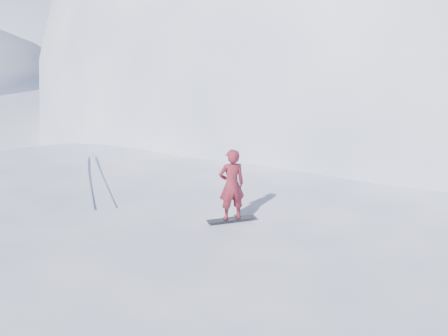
% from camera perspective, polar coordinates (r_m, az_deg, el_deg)
% --- Properties ---
extents(ground, '(400.00, 400.00, 0.00)m').
position_cam_1_polar(ground, '(12.65, -6.89, -16.74)').
color(ground, white).
rests_on(ground, ground).
extents(near_ridge, '(36.00, 28.00, 4.80)m').
position_cam_1_polar(near_ridge, '(15.30, -4.02, -10.21)').
color(near_ridge, white).
rests_on(near_ridge, ground).
extents(summit_peak, '(60.00, 56.00, 56.00)m').
position_cam_1_polar(summit_peak, '(43.49, 20.42, 6.86)').
color(summit_peak, white).
rests_on(summit_peak, ground).
extents(peak_shoulder, '(28.00, 24.00, 18.00)m').
position_cam_1_polar(peak_shoulder, '(33.04, 7.79, 4.78)').
color(peak_shoulder, white).
rests_on(peak_shoulder, ground).
extents(wind_bumps, '(16.00, 14.40, 1.00)m').
position_cam_1_polar(wind_bumps, '(14.44, -9.84, -12.23)').
color(wind_bumps, white).
rests_on(wind_bumps, ground).
extents(snowboard, '(1.31, 0.37, 0.02)m').
position_cam_1_polar(snowboard, '(11.42, 0.98, -6.69)').
color(snowboard, black).
rests_on(snowboard, near_ridge).
extents(snowboarder, '(0.72, 0.51, 1.87)m').
position_cam_1_polar(snowboarder, '(11.07, 1.01, -2.22)').
color(snowboarder, maroon).
rests_on(snowboarder, snowboard).
extents(board_tracks, '(1.46, 5.95, 0.04)m').
position_cam_1_polar(board_tracks, '(15.37, -16.55, -1.00)').
color(board_tracks, silver).
rests_on(board_tracks, ground).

